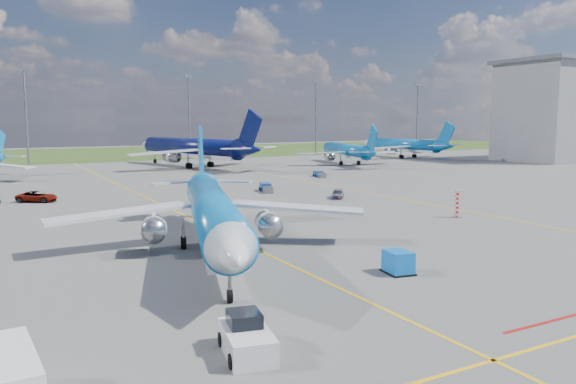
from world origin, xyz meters
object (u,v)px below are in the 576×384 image
bg_jet_ene (402,157)px  service_car_c (338,194)px  service_van (3,384)px  warning_post (457,204)px  bg_jet_ne (346,164)px  uld_container (398,262)px  baggage_tug_e (320,174)px  main_airliner (214,254)px  service_car_b (37,197)px  pushback_tug (246,338)px  baggage_tug_w (266,188)px  bg_jet_n (192,167)px

bg_jet_ene → service_car_c: size_ratio=9.79×
service_van → service_car_c: 59.45m
warning_post → bg_jet_ne: 74.99m
bg_jet_ne → uld_container: 97.66m
uld_container → baggage_tug_e: bearing=71.9°
bg_jet_ne → uld_container: size_ratio=18.22×
main_airliner → baggage_tug_e: (39.74, 48.02, 0.49)m
bg_jet_ne → service_car_b: (-71.46, -33.00, 0.71)m
uld_container → baggage_tug_e: size_ratio=0.41×
bg_jet_ene → pushback_tug: (-95.27, -102.79, 0.74)m
uld_container → bg_jet_ne: bearing=66.6°
service_car_c → baggage_tug_w: 12.40m
bg_jet_ene → service_car_b: 109.60m
bg_jet_n → main_airliner: size_ratio=1.27×
bg_jet_ne → service_van: size_ratio=6.96×
main_airliner → service_van: main_airliner is taller
baggage_tug_e → bg_jet_ene: bearing=51.2°
bg_jet_ene → uld_container: (-80.29, -95.43, 0.79)m
service_car_b → service_car_c: (36.57, -15.75, -0.14)m
warning_post → bg_jet_ne: bg_jet_ne is taller
service_van → bg_jet_ene: bearing=41.1°
bg_jet_ne → baggage_tug_w: (-40.26, -37.58, 0.54)m
pushback_tug → service_car_b: (-4.24, 56.86, -0.03)m
service_car_b → service_car_c: 39.82m
bg_jet_ne → bg_jet_ene: bearing=-141.4°
bg_jet_ene → service_car_c: (-62.94, -61.68, 0.57)m
warning_post → pushback_tug: warning_post is taller
service_van → service_car_b: bearing=80.9°
pushback_tug → uld_container: 16.69m
bg_jet_ne → pushback_tug: size_ratio=6.51×
baggage_tug_w → baggage_tug_e: (18.48, 14.70, -0.05)m
main_airliner → bg_jet_n: bearing=88.9°
bg_jet_ne → warning_post: bearing=78.8°
main_airliner → baggage_tug_w: size_ratio=6.98×
service_car_b → uld_container: bearing=-127.2°
bg_jet_n → main_airliner: bg_jet_n is taller
bg_jet_n → pushback_tug: (-31.69, -100.17, 0.74)m
pushback_tug → service_van: size_ratio=1.07×
pushback_tug → service_car_c: bearing=63.5°
bg_jet_ene → service_car_b: bearing=22.7°
bg_jet_n → baggage_tug_w: size_ratio=8.89×
bg_jet_n → main_airliner: (-25.99, -81.20, 0.00)m
bg_jet_ne → service_car_b: size_ratio=7.07×
warning_post → baggage_tug_e: warning_post is taller
main_airliner → service_car_b: bearing=121.4°
pushback_tug → service_van: 10.03m
bg_jet_ne → service_car_c: bg_jet_ne is taller
service_van → service_car_b: service_van is taller
warning_post → main_airliner: bearing=-174.2°
pushback_tug → baggage_tug_e: 80.95m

